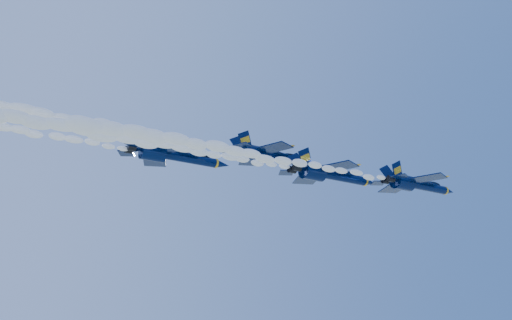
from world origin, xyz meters
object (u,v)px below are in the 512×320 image
jet_second (330,174)px  jet_third (270,156)px  jet_fourth (174,155)px  jet_lead (416,185)px

jet_second → jet_third: (-7.18, 7.07, 4.07)m
jet_third → jet_fourth: bearing=145.8°
jet_lead → jet_third: jet_third is taller
jet_lead → jet_third: (-18.47, 15.02, 6.07)m
jet_lead → jet_fourth: bearing=142.9°
jet_lead → jet_third: size_ratio=0.93×
jet_fourth → jet_lead: bearing=-37.1°
jet_lead → jet_fourth: jet_fourth is taller
jet_lead → jet_fourth: 40.99m
jet_second → jet_fourth: jet_fourth is taller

